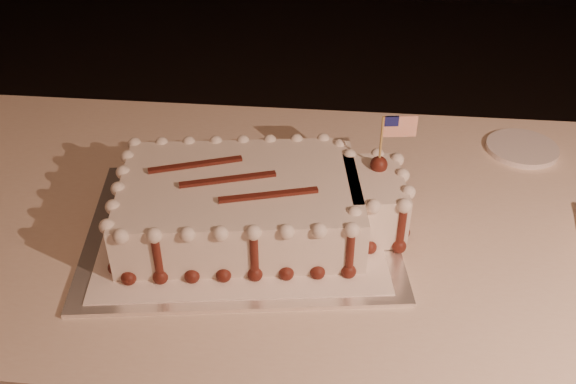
# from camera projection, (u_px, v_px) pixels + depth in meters

# --- Properties ---
(banquet_table) EXTENTS (2.40, 0.80, 0.75)m
(banquet_table) POSITION_uv_depth(u_px,v_px,m) (342.00, 358.00, 1.36)
(banquet_table) COLOR beige
(banquet_table) RESTS_ON ground
(cake_board) EXTENTS (0.58, 0.46, 0.01)m
(cake_board) POSITION_uv_depth(u_px,v_px,m) (242.00, 228.00, 1.11)
(cake_board) COLOR white
(cake_board) RESTS_ON banquet_table
(doily) EXTENTS (0.51, 0.42, 0.00)m
(doily) POSITION_uv_depth(u_px,v_px,m) (242.00, 226.00, 1.11)
(doily) COLOR white
(doily) RESTS_ON cake_board
(sheet_cake) EXTENTS (0.51, 0.33, 0.20)m
(sheet_cake) POSITION_uv_depth(u_px,v_px,m) (257.00, 203.00, 1.08)
(sheet_cake) COLOR silver
(sheet_cake) RESTS_ON doily
(side_plate) EXTENTS (0.15, 0.15, 0.01)m
(side_plate) POSITION_uv_depth(u_px,v_px,m) (522.00, 148.00, 1.32)
(side_plate) COLOR silver
(side_plate) RESTS_ON banquet_table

